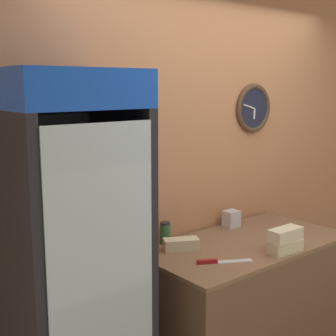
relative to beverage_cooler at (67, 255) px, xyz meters
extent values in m
cube|color=tan|center=(1.24, 0.32, 0.28)|extent=(5.20, 0.06, 2.70)
torus|color=#4C3823|center=(1.72, 0.27, 0.67)|extent=(0.37, 0.04, 0.37)
cylinder|color=#1E2338|center=(1.72, 0.27, 0.67)|extent=(0.30, 0.01, 0.30)
cube|color=white|center=(1.72, 0.26, 0.63)|extent=(0.02, 0.01, 0.08)
cube|color=white|center=(1.66, 0.26, 0.69)|extent=(0.13, 0.01, 0.04)
cube|color=brown|center=(1.24, -0.10, -0.63)|extent=(1.41, 0.74, 0.88)
cube|color=brown|center=(1.24, -0.10, -0.18)|extent=(1.41, 0.74, 0.02)
cube|color=black|center=(0.00, 0.25, -0.17)|extent=(0.64, 0.04, 1.81)
cube|color=black|center=(-0.29, -0.04, -0.17)|extent=(0.05, 0.62, 1.81)
cube|color=black|center=(0.30, -0.04, -0.17)|extent=(0.05, 0.62, 1.81)
cube|color=white|center=(0.00, 0.22, -0.17)|extent=(0.54, 0.02, 1.71)
cube|color=silver|center=(0.00, -0.35, -0.17)|extent=(0.54, 0.01, 1.71)
cube|color=blue|center=(0.00, -0.07, 0.83)|extent=(0.64, 0.55, 0.18)
cube|color=silver|center=(0.00, -0.06, -0.32)|extent=(0.52, 0.50, 0.01)
cube|color=silver|center=(0.00, -0.06, 0.01)|extent=(0.52, 0.50, 0.01)
cube|color=silver|center=(0.00, -0.06, 0.34)|extent=(0.52, 0.50, 0.01)
cylinder|color=gold|center=(-0.15, -0.26, -0.23)|extent=(0.07, 0.07, 0.17)
cylinder|color=gold|center=(-0.15, -0.26, -0.11)|extent=(0.03, 0.03, 0.07)
cylinder|color=gold|center=(0.04, -0.26, 0.40)|extent=(0.07, 0.07, 0.13)
cylinder|color=gold|center=(0.04, -0.26, 0.49)|extent=(0.03, 0.03, 0.05)
cylinder|color=gold|center=(0.14, -0.26, 0.10)|extent=(0.08, 0.08, 0.17)
cylinder|color=gold|center=(0.14, -0.26, 0.22)|extent=(0.03, 0.03, 0.07)
cylinder|color=gold|center=(0.03, -0.27, -0.24)|extent=(0.06, 0.06, 0.15)
cylinder|color=gold|center=(0.03, -0.27, -0.13)|extent=(0.02, 0.02, 0.06)
cylinder|color=#B2BCCC|center=(0.02, -0.26, 0.09)|extent=(0.08, 0.08, 0.16)
cylinder|color=#B2BCCC|center=(0.02, -0.26, 0.20)|extent=(0.03, 0.03, 0.07)
cylinder|color=orange|center=(-0.20, -0.26, 0.40)|extent=(0.08, 0.08, 0.12)
cylinder|color=orange|center=(-0.20, -0.26, 0.49)|extent=(0.03, 0.03, 0.05)
cube|color=beige|center=(1.27, -0.39, -0.13)|extent=(0.24, 0.12, 0.08)
cube|color=beige|center=(1.27, -0.39, -0.05)|extent=(0.23, 0.11, 0.08)
cube|color=beige|center=(0.81, 0.05, -0.14)|extent=(0.24, 0.19, 0.07)
cube|color=silver|center=(0.92, -0.30, -0.17)|extent=(0.21, 0.14, 0.00)
cube|color=maroon|center=(0.78, -0.22, -0.16)|extent=(0.12, 0.08, 0.02)
cylinder|color=#336B38|center=(0.81, 0.21, -0.11)|extent=(0.07, 0.07, 0.13)
cylinder|color=#262628|center=(0.81, 0.21, -0.04)|extent=(0.06, 0.06, 0.01)
cube|color=silver|center=(1.41, 0.19, -0.11)|extent=(0.11, 0.09, 0.12)
camera|label=1|loc=(-1.02, -2.07, 0.85)|focal=50.00mm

